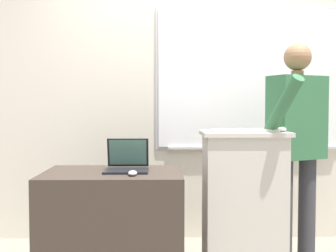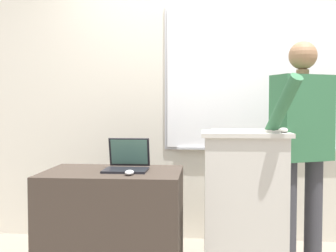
# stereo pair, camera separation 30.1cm
# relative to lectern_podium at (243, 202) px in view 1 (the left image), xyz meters

# --- Properties ---
(back_wall) EXTENTS (6.40, 0.17, 2.85)m
(back_wall) POSITION_rel_lectern_podium_xyz_m (-0.27, 0.89, 0.90)
(back_wall) COLOR beige
(back_wall) RESTS_ON ground_plane
(lectern_podium) EXTENTS (0.61, 0.44, 1.04)m
(lectern_podium) POSITION_rel_lectern_podium_xyz_m (0.00, 0.00, 0.00)
(lectern_podium) COLOR #BCB7AD
(lectern_podium) RESTS_ON ground_plane
(side_desk) EXTENTS (0.97, 0.66, 0.76)m
(side_desk) POSITION_rel_lectern_podium_xyz_m (-0.94, -0.06, -0.14)
(side_desk) COLOR #382D26
(side_desk) RESTS_ON ground_plane
(person_presenter) EXTENTS (0.60, 0.68, 1.69)m
(person_presenter) POSITION_rel_lectern_podium_xyz_m (0.42, 0.12, 0.45)
(person_presenter) COLOR #333338
(person_presenter) RESTS_ON ground_plane
(laptop) EXTENTS (0.31, 0.30, 0.23)m
(laptop) POSITION_rel_lectern_podium_xyz_m (-0.84, -0.01, 0.29)
(laptop) COLOR black
(laptop) RESTS_ON side_desk
(wireless_keyboard) EXTENTS (0.46, 0.13, 0.02)m
(wireless_keyboard) POSITION_rel_lectern_podium_xyz_m (-0.00, -0.05, 0.53)
(wireless_keyboard) COLOR beige
(wireless_keyboard) RESTS_ON lectern_podium
(computer_mouse_by_laptop) EXTENTS (0.06, 0.10, 0.03)m
(computer_mouse_by_laptop) POSITION_rel_lectern_podium_xyz_m (-0.78, -0.23, 0.25)
(computer_mouse_by_laptop) COLOR #BCBCC1
(computer_mouse_by_laptop) RESTS_ON side_desk
(computer_mouse_by_keyboard) EXTENTS (0.06, 0.10, 0.03)m
(computer_mouse_by_keyboard) POSITION_rel_lectern_podium_xyz_m (0.25, -0.07, 0.53)
(computer_mouse_by_keyboard) COLOR silver
(computer_mouse_by_keyboard) RESTS_ON lectern_podium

